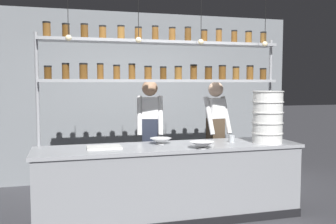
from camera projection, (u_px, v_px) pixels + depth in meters
name	position (u px, v px, depth m)	size (l,w,h in m)	color
ground_plane	(171.00, 218.00, 4.66)	(40.00, 40.00, 0.00)	#3D3D42
back_wall	(138.00, 96.00, 6.59)	(5.67, 0.12, 2.89)	gray
prep_counter	(171.00, 182.00, 4.62)	(3.27, 0.76, 0.92)	gray
spice_shelf_unit	(163.00, 64.00, 4.83)	(3.15, 0.28, 2.42)	#999BA0
chef_left	(150.00, 132.00, 5.23)	(0.40, 0.33, 1.72)	black
chef_center	(216.00, 131.00, 5.42)	(0.40, 0.32, 1.70)	black
container_stack	(268.00, 117.00, 4.77)	(0.40, 0.40, 0.66)	white
cutting_board	(104.00, 147.00, 4.39)	(0.40, 0.26, 0.02)	silver
prep_bowl_near_left	(161.00, 141.00, 4.69)	(0.27, 0.27, 0.07)	white
prep_bowl_center_front	(202.00, 145.00, 4.38)	(0.29, 0.29, 0.08)	white
serving_cup_front	(232.00, 139.00, 4.83)	(0.08, 0.08, 0.09)	#B2B7BC
pendant_light_row	(172.00, 38.00, 4.49)	(2.52, 0.07, 0.69)	black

